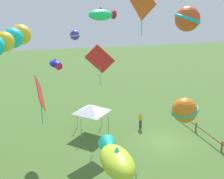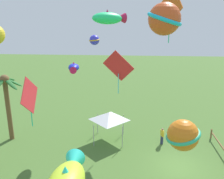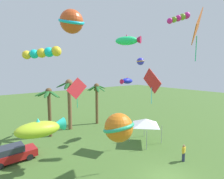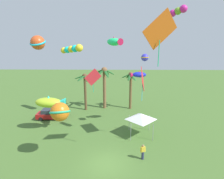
{
  "view_description": "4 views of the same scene",
  "coord_description": "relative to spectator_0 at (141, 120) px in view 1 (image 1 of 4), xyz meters",
  "views": [
    {
      "loc": [
        -19.36,
        10.45,
        11.79
      ],
      "look_at": [
        -0.5,
        5.03,
        5.65
      ],
      "focal_mm": 42.17,
      "sensor_mm": 36.0,
      "label": 1
    },
    {
      "loc": [
        -16.86,
        3.9,
        11.2
      ],
      "look_at": [
        -1.09,
        5.12,
        6.55
      ],
      "focal_mm": 38.53,
      "sensor_mm": 36.0,
      "label": 2
    },
    {
      "loc": [
        -10.96,
        -6.83,
        8.47
      ],
      "look_at": [
        -0.88,
        5.96,
        6.57
      ],
      "focal_mm": 27.34,
      "sensor_mm": 36.0,
      "label": 3
    },
    {
      "loc": [
        0.77,
        -15.53,
        11.38
      ],
      "look_at": [
        0.43,
        5.21,
        5.98
      ],
      "focal_mm": 30.18,
      "sensor_mm": 36.0,
      "label": 4
    }
  ],
  "objects": [
    {
      "name": "kite_diamond_10",
      "position": [
        0.3,
        4.11,
        6.4
      ],
      "size": [
        0.49,
        2.8,
        3.92
      ],
      "color": "red"
    },
    {
      "name": "kite_ball_2",
      "position": [
        -7.9,
        0.03,
        4.13
      ],
      "size": [
        2.36,
        2.35,
        1.78
      ],
      "color": "orange"
    },
    {
      "name": "kite_diamond_8",
      "position": [
        -5.87,
        9.63,
        5.55
      ],
      "size": [
        2.48,
        0.55,
        3.42
      ],
      "color": "red"
    },
    {
      "name": "spectator_0",
      "position": [
        0.0,
        0.0,
        0.0
      ],
      "size": [
        0.54,
        0.31,
        1.59
      ],
      "color": "#2D3351",
      "rests_on": "ground"
    },
    {
      "name": "festival_tent",
      "position": [
        0.4,
        4.95,
        1.65
      ],
      "size": [
        2.86,
        2.86,
        2.85
      ],
      "color": "#9E9EA3",
      "rests_on": "ground"
    },
    {
      "name": "kite_tube_4",
      "position": [
        -8.89,
        11.0,
        9.41
      ],
      "size": [
        3.56,
        2.47,
        1.4
      ],
      "color": "yellow"
    },
    {
      "name": "kite_ball_3",
      "position": [
        0.76,
        6.25,
        8.63
      ],
      "size": [
        1.16,
        1.17,
        0.87
      ],
      "color": "#3A36DD"
    },
    {
      "name": "kite_fish_0",
      "position": [
        -2.84,
        4.62,
        10.45
      ],
      "size": [
        2.13,
        2.66,
        1.04
      ],
      "color": "#22E97A"
    },
    {
      "name": "kite_fish_1",
      "position": [
        0.3,
        8.1,
        6.24
      ],
      "size": [
        2.26,
        1.3,
        0.9
      ],
      "color": "#1822C2"
    },
    {
      "name": "kite_fish_6",
      "position": [
        -10.84,
        5.94,
        3.06
      ],
      "size": [
        3.84,
        1.74,
        1.6
      ],
      "color": "#AFD12A"
    },
    {
      "name": "rail_fence",
      "position": [
        -4.36,
        -4.93,
        -0.21
      ],
      "size": [
        11.83,
        0.12,
        0.95
      ],
      "color": "brown",
      "rests_on": "ground"
    },
    {
      "name": "kite_diamond_7",
      "position": [
        0.93,
        -0.16,
        11.38
      ],
      "size": [
        3.14,
        1.42,
        4.69
      ],
      "color": "#D85A16"
    },
    {
      "name": "kite_ball_9",
      "position": [
        -10.04,
        1.72,
        10.39
      ],
      "size": [
        1.76,
        1.74,
        1.33
      ],
      "color": "#D74D1F"
    },
    {
      "name": "ground_plane",
      "position": [
        -3.53,
        -0.83,
        -0.81
      ],
      "size": [
        120.0,
        120.0,
        0.0
      ],
      "primitive_type": "plane",
      "color": "#476B2D"
    }
  ]
}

